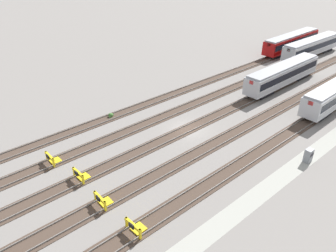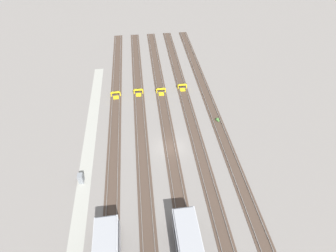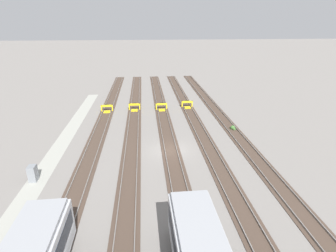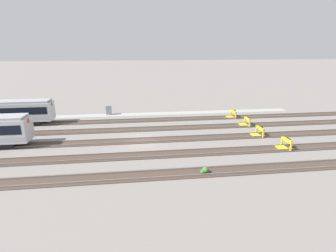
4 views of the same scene
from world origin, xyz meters
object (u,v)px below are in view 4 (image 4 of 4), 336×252
Objects in this scene: bumper_stop_near_inner_track at (246,122)px; electrical_cabinet at (109,110)px; bumper_stop_far_inner_track at (284,144)px; weed_clump at (205,171)px; bumper_stop_nearest_track at (232,114)px; bumper_stop_middle_track at (258,132)px.

bumper_stop_near_inner_track is 1.25× the size of electrical_cabinet.
bumper_stop_far_inner_track is (-0.68, 9.38, 0.00)m from bumper_stop_near_inner_track.
weed_clump is (-10.77, 23.45, -0.56)m from electrical_cabinet.
bumper_stop_near_inner_track is 1.00× the size of bumper_stop_far_inner_track.
bumper_stop_near_inner_track is 22.76m from electrical_cabinet.
weed_clump is at bearing 114.66° from electrical_cabinet.
weed_clump is (9.68, 18.89, -0.27)m from bumper_stop_nearest_track.
electrical_cabinet is (20.81, -9.22, 0.29)m from bumper_stop_near_inner_track.
bumper_stop_middle_track is 24.81m from electrical_cabinet.
electrical_cabinet reaches higher than weed_clump.
weed_clump is at bearing 44.28° from bumper_stop_middle_track.
bumper_stop_nearest_track and bumper_stop_middle_track have the same top height.
bumper_stop_middle_track is 1.25× the size of electrical_cabinet.
bumper_stop_far_inner_track is at bearing 101.53° from bumper_stop_middle_track.
bumper_stop_near_inner_track is 1.00× the size of bumper_stop_middle_track.
bumper_stop_near_inner_track reaches higher than weed_clump.
bumper_stop_far_inner_track is at bearing 94.15° from bumper_stop_near_inner_track.
bumper_stop_far_inner_track is at bearing 139.12° from electrical_cabinet.
weed_clump is at bearing 24.31° from bumper_stop_far_inner_track.
bumper_stop_nearest_track is at bearing -89.46° from bumper_stop_middle_track.
bumper_stop_far_inner_track is (-1.04, 14.05, 0.00)m from bumper_stop_nearest_track.
bumper_stop_middle_track is 2.18× the size of weed_clump.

